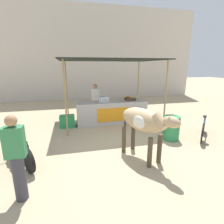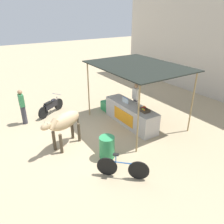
% 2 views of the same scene
% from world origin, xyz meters
% --- Properties ---
extents(ground_plane, '(60.00, 60.00, 0.00)m').
position_xyz_m(ground_plane, '(0.00, 0.00, 0.00)').
color(ground_plane, tan).
extents(building_wall_far, '(16.00, 0.50, 6.62)m').
position_xyz_m(building_wall_far, '(0.00, 8.51, 3.31)').
color(building_wall_far, beige).
rests_on(building_wall_far, ground).
extents(stall_counter, '(3.00, 0.82, 0.96)m').
position_xyz_m(stall_counter, '(0.00, 2.20, 0.48)').
color(stall_counter, '#B2ADA8').
rests_on(stall_counter, ground).
extents(stall_awning, '(4.20, 3.20, 2.71)m').
position_xyz_m(stall_awning, '(0.00, 2.50, 2.60)').
color(stall_awning, black).
rests_on(stall_awning, ground).
extents(water_bottle_row, '(0.43, 0.07, 0.25)m').
position_xyz_m(water_bottle_row, '(-0.35, 2.15, 1.07)').
color(water_bottle_row, silver).
rests_on(water_bottle_row, stall_counter).
extents(fruit_crate, '(0.44, 0.32, 0.18)m').
position_xyz_m(fruit_crate, '(0.85, 2.25, 1.03)').
color(fruit_crate, '#3F3326').
rests_on(fruit_crate, stall_counter).
extents(vendor_behind_counter, '(0.34, 0.22, 1.65)m').
position_xyz_m(vendor_behind_counter, '(-0.60, 2.95, 0.85)').
color(vendor_behind_counter, '#383842').
rests_on(vendor_behind_counter, ground).
extents(cooler_box, '(0.60, 0.44, 0.48)m').
position_xyz_m(cooler_box, '(-1.91, 2.10, 0.24)').
color(cooler_box, '#268C4C').
rests_on(cooler_box, ground).
extents(water_barrel, '(0.55, 0.55, 0.81)m').
position_xyz_m(water_barrel, '(1.56, -0.03, 0.41)').
color(water_barrel, '#2D8C51').
rests_on(water_barrel, ground).
extents(cow, '(1.06, 1.81, 1.44)m').
position_xyz_m(cow, '(0.10, -1.00, 1.03)').
color(cow, tan).
rests_on(cow, ground).
extents(motorcycle_parked, '(1.05, 1.57, 0.90)m').
position_xyz_m(motorcycle_parked, '(-3.07, -0.49, 0.43)').
color(motorcycle_parked, black).
rests_on(motorcycle_parked, ground).
extents(bicycle_leaning, '(1.17, 1.23, 0.85)m').
position_xyz_m(bicycle_leaning, '(2.72, -0.17, 0.35)').
color(bicycle_leaning, black).
rests_on(bicycle_leaning, ground).
extents(passerby_on_street, '(0.34, 0.22, 1.65)m').
position_xyz_m(passerby_on_street, '(-2.70, -1.90, 0.85)').
color(passerby_on_street, '#383842').
rests_on(passerby_on_street, ground).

